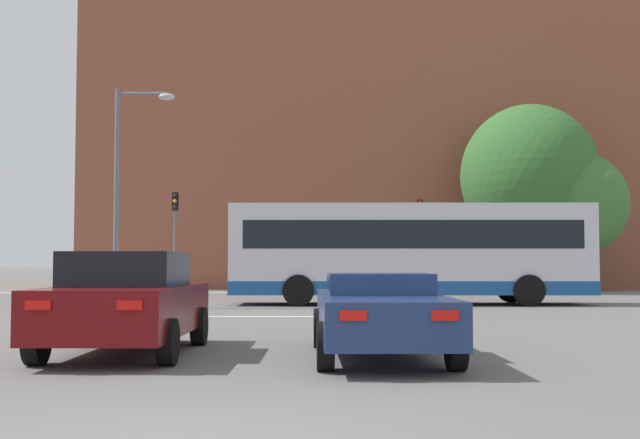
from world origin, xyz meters
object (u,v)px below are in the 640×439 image
at_px(traffic_light_far_right, 420,230).
at_px(pedestrian_walking_east, 528,269).
at_px(bus_crossing_lead, 409,251).
at_px(car_roadster_right, 380,313).
at_px(street_lamp_junction, 127,173).
at_px(car_saloon_left, 127,302).
at_px(traffic_light_far_left, 175,226).
at_px(pedestrian_waiting, 301,269).

bearing_deg(traffic_light_far_right, pedestrian_walking_east, 3.07).
height_order(bus_crossing_lead, traffic_light_far_right, traffic_light_far_right).
bearing_deg(car_roadster_right, bus_crossing_lead, 80.71).
bearing_deg(pedestrian_walking_east, traffic_light_far_right, 20.07).
relative_size(bus_crossing_lead, street_lamp_junction, 1.73).
xyz_separation_m(car_saloon_left, traffic_light_far_left, (-3.59, 23.11, 2.21)).
bearing_deg(street_lamp_junction, bus_crossing_lead, 12.22).
bearing_deg(pedestrian_waiting, traffic_light_far_left, 97.87).
relative_size(car_saloon_left, bus_crossing_lead, 0.37).
relative_size(car_saloon_left, car_roadster_right, 0.92).
bearing_deg(pedestrian_walking_east, street_lamp_junction, 53.55).
height_order(traffic_light_far_right, street_lamp_junction, street_lamp_junction).
distance_m(bus_crossing_lead, street_lamp_junction, 9.42).
bearing_deg(traffic_light_far_left, pedestrian_walking_east, 1.90).
bearing_deg(pedestrian_waiting, car_roadster_right, -174.62).
xyz_separation_m(traffic_light_far_right, street_lamp_junction, (-10.36, -11.00, 1.33)).
distance_m(car_roadster_right, traffic_light_far_left, 24.76).
xyz_separation_m(car_roadster_right, traffic_light_far_right, (3.45, 23.77, 2.15)).
bearing_deg(bus_crossing_lead, car_saloon_left, -22.14).
xyz_separation_m(car_roadster_right, pedestrian_waiting, (-1.84, 24.18, 0.45)).
bearing_deg(car_roadster_right, car_saloon_left, 172.42).
relative_size(car_roadster_right, bus_crossing_lead, 0.40).
height_order(traffic_light_far_right, pedestrian_walking_east, traffic_light_far_right).
height_order(traffic_light_far_left, traffic_light_far_right, traffic_light_far_left).
bearing_deg(street_lamp_junction, pedestrian_waiting, 66.03).
xyz_separation_m(traffic_light_far_left, traffic_light_far_right, (10.87, 0.26, -0.19)).
bearing_deg(traffic_light_far_left, car_roadster_right, -72.50).
xyz_separation_m(bus_crossing_lead, traffic_light_far_left, (-9.41, 8.81, 1.23)).
relative_size(traffic_light_far_left, pedestrian_waiting, 2.43).
distance_m(bus_crossing_lead, traffic_light_far_left, 12.95).
xyz_separation_m(car_saloon_left, traffic_light_far_right, (7.27, 23.37, 2.02)).
distance_m(traffic_light_far_right, pedestrian_walking_east, 5.13).
distance_m(traffic_light_far_left, pedestrian_walking_east, 15.81).
height_order(bus_crossing_lead, street_lamp_junction, street_lamp_junction).
height_order(car_saloon_left, traffic_light_far_right, traffic_light_far_right).
distance_m(bus_crossing_lead, pedestrian_walking_east, 11.26).
bearing_deg(pedestrian_walking_east, pedestrian_waiting, 16.16).
bearing_deg(bus_crossing_lead, car_roadster_right, -7.74).
distance_m(car_saloon_left, pedestrian_walking_east, 26.55).
distance_m(car_saloon_left, pedestrian_waiting, 23.86).
distance_m(car_roadster_right, street_lamp_junction, 14.94).
xyz_separation_m(street_lamp_junction, pedestrian_waiting, (5.07, 11.41, -3.04)).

